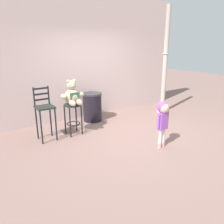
{
  "coord_description": "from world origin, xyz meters",
  "views": [
    {
      "loc": [
        -2.99,
        -3.72,
        2.05
      ],
      "look_at": [
        -0.36,
        0.1,
        0.62
      ],
      "focal_mm": 35.65,
      "sensor_mm": 36.0,
      "label": 1
    }
  ],
  "objects_px": {
    "trash_bin": "(92,107)",
    "bar_stool_with_teddy": "(73,113)",
    "teddy_bear": "(72,95)",
    "child_walking": "(163,115)",
    "bar_chair_empty": "(45,110)",
    "lamppost": "(164,72)"
  },
  "relations": [
    {
      "from": "teddy_bear",
      "to": "bar_chair_empty",
      "type": "bearing_deg",
      "value": 173.02
    },
    {
      "from": "lamppost",
      "to": "bar_chair_empty",
      "type": "bearing_deg",
      "value": 179.7
    },
    {
      "from": "trash_bin",
      "to": "bar_chair_empty",
      "type": "height_order",
      "value": "bar_chair_empty"
    },
    {
      "from": "teddy_bear",
      "to": "lamppost",
      "type": "xyz_separation_m",
      "value": [
        3.02,
        0.06,
        0.3
      ]
    },
    {
      "from": "teddy_bear",
      "to": "child_walking",
      "type": "xyz_separation_m",
      "value": [
        1.18,
        -1.64,
        -0.24
      ]
    },
    {
      "from": "trash_bin",
      "to": "bar_chair_empty",
      "type": "bearing_deg",
      "value": -160.27
    },
    {
      "from": "trash_bin",
      "to": "teddy_bear",
      "type": "bearing_deg",
      "value": -144.28
    },
    {
      "from": "trash_bin",
      "to": "bar_stool_with_teddy",
      "type": "bearing_deg",
      "value": -145.56
    },
    {
      "from": "trash_bin",
      "to": "lamppost",
      "type": "bearing_deg",
      "value": -14.2
    },
    {
      "from": "child_walking",
      "to": "bar_chair_empty",
      "type": "height_order",
      "value": "bar_chair_empty"
    },
    {
      "from": "bar_stool_with_teddy",
      "to": "trash_bin",
      "type": "height_order",
      "value": "trash_bin"
    },
    {
      "from": "trash_bin",
      "to": "bar_chair_empty",
      "type": "relative_size",
      "value": 0.66
    },
    {
      "from": "teddy_bear",
      "to": "trash_bin",
      "type": "xyz_separation_m",
      "value": [
        0.84,
        0.61,
        -0.55
      ]
    },
    {
      "from": "bar_stool_with_teddy",
      "to": "trash_bin",
      "type": "bearing_deg",
      "value": 34.44
    },
    {
      "from": "bar_stool_with_teddy",
      "to": "lamppost",
      "type": "bearing_deg",
      "value": 0.57
    },
    {
      "from": "lamppost",
      "to": "bar_chair_empty",
      "type": "distance_m",
      "value": 3.69
    },
    {
      "from": "teddy_bear",
      "to": "child_walking",
      "type": "bearing_deg",
      "value": -54.31
    },
    {
      "from": "lamppost",
      "to": "trash_bin",
      "type": "bearing_deg",
      "value": 165.8
    },
    {
      "from": "child_walking",
      "to": "lamppost",
      "type": "bearing_deg",
      "value": -132.38
    },
    {
      "from": "child_walking",
      "to": "bar_chair_empty",
      "type": "relative_size",
      "value": 0.82
    },
    {
      "from": "lamppost",
      "to": "bar_stool_with_teddy",
      "type": "bearing_deg",
      "value": -179.43
    },
    {
      "from": "teddy_bear",
      "to": "bar_chair_empty",
      "type": "distance_m",
      "value": 0.69
    }
  ]
}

